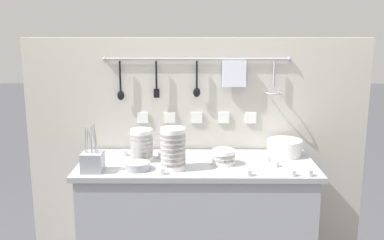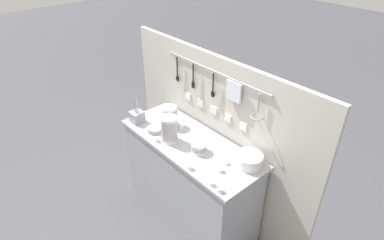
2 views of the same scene
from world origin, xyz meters
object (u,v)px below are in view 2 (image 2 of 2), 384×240
Objects in this scene: bowl_stack_nested_right at (199,147)px; cup_edge_far at (157,139)px; bowl_stack_short_front at (169,129)px; cup_mid_row at (226,162)px; cutlery_caddy at (137,117)px; cup_beside_plates at (181,126)px; cup_edge_near at (212,183)px; cup_front_right at (170,115)px; bowl_stack_wide_centre at (170,116)px; cup_centre at (220,169)px; plate_stack at (249,160)px; cup_back_left at (190,167)px; steel_mixing_bowl at (155,129)px; cup_back_right at (220,190)px.

cup_edge_far is (-0.35, -0.18, -0.03)m from bowl_stack_nested_right.
cup_mid_row is at bearing 14.58° from bowl_stack_short_front.
cutlery_caddy is 6.32× the size of cup_beside_plates.
cup_edge_near is 0.70m from cup_edge_far.
cutlery_caddy reaches higher than bowl_stack_short_front.
cup_front_right is (0.12, 0.29, -0.04)m from cutlery_caddy.
bowl_stack_wide_centre reaches higher than cup_beside_plates.
bowl_stack_wide_centre reaches higher than cup_centre.
plate_stack is 0.46m from cup_back_left.
bowl_stack_short_front is 0.43m from cup_back_left.
cup_mid_row is at bearing -1.32° from bowl_stack_wide_centre.
cutlery_caddy is 0.44m from cup_beside_plates.
cup_centre and cup_back_left have the same top height.
steel_mixing_bowl is 0.78m from cup_centre.
steel_mixing_bowl is at bearing -119.11° from cup_beside_plates.
cup_edge_far is at bearing -123.42° from bowl_stack_short_front.
plate_stack is at bearing 54.68° from cup_back_left.
bowl_stack_nested_right is at bearing 10.21° from cutlery_caddy.
cup_centre is 0.23m from cup_back_left.
bowl_stack_nested_right is 0.39m from cup_edge_far.
cup_mid_row is at bearing -7.12° from cup_front_right.
cup_front_right is (-0.60, 0.16, -0.03)m from bowl_stack_nested_right.
bowl_stack_nested_right is 3.07× the size of cup_centre.
bowl_stack_short_front is 5.47× the size of cup_centre.
cup_front_right is (-0.72, 0.36, 0.00)m from cup_back_left.
bowl_stack_wide_centre is at bearing 178.68° from cup_mid_row.
bowl_stack_short_front reaches higher than cup_edge_far.
bowl_stack_nested_right is at bearing 27.16° from cup_edge_far.
cup_back_left is at bearing -15.58° from bowl_stack_short_front.
cup_edge_far is at bearing -62.01° from bowl_stack_wide_centre.
cutlery_caddy reaches higher than cup_back_left.
cup_centre is 0.65m from cup_edge_far.
cup_mid_row and cup_edge_far have the same top height.
cup_back_right is at bearing -3.37° from cutlery_caddy.
cup_back_left is at bearing 180.00° from cup_edge_near.
cup_mid_row is at bearing 10.70° from cutlery_caddy.
bowl_stack_short_front is at bearing -38.37° from cup_front_right.
cup_edge_near is at bearing -29.42° from bowl_stack_nested_right.
bowl_stack_short_front is at bearing 164.42° from cup_back_left.
bowl_stack_wide_centre is 4.39× the size of cup_back_right.
bowl_stack_nested_right is 0.48m from cup_back_right.
cup_edge_far is at bearing -154.18° from plate_stack.
cup_back_left is (0.12, -0.20, -0.03)m from bowl_stack_nested_right.
cup_beside_plates is (-0.08, 0.20, -0.10)m from bowl_stack_short_front.
bowl_stack_short_front reaches higher than bowl_stack_nested_right.
bowl_stack_nested_right is at bearing 171.44° from cup_centre.
cup_back_left is (0.40, -0.11, -0.10)m from bowl_stack_short_front.
cup_edge_near and cup_edge_far have the same top height.
cup_front_right is at bearing 153.30° from cup_back_left.
cup_back_left is at bearing -4.65° from cutlery_caddy.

